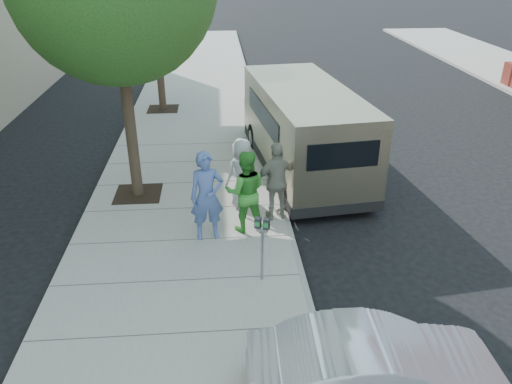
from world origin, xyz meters
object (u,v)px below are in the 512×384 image
sedan (376,370)px  person_striped_polo (277,182)px  person_green_shirt (246,192)px  person_gray_shirt (242,173)px  parking_meter (262,236)px  person_officer (207,196)px  van (303,128)px

sedan → person_striped_polo: (-0.80, 5.33, 0.50)m
person_green_shirt → person_gray_shirt: 1.23m
person_striped_polo → person_green_shirt: bearing=18.5°
parking_meter → person_green_shirt: 1.96m
parking_meter → person_green_shirt: person_green_shirt is taller
person_striped_polo → person_officer: bearing=11.8°
person_green_shirt → person_gray_shirt: (-0.01, 1.23, -0.09)m
parking_meter → van: bearing=93.8°
sedan → person_striped_polo: 5.42m
person_green_shirt → person_striped_polo: bearing=-148.0°
person_officer → person_gray_shirt: person_officer is taller
parking_meter → sedan: size_ratio=0.37×
person_officer → person_striped_polo: 1.80m
person_striped_polo → van: bearing=-122.6°
sedan → person_green_shirt: size_ratio=1.92×
person_officer → person_green_shirt: (0.86, 0.28, -0.06)m
sedan → person_striped_polo: person_striped_polo is taller
person_officer → parking_meter: bearing=-66.6°
sedan → person_gray_shirt: person_gray_shirt is taller
person_gray_shirt → person_striped_polo: 1.09m
person_green_shirt → parking_meter: bearing=96.2°
van → person_green_shirt: bearing=-124.7°
parking_meter → person_officer: 1.98m
parking_meter → person_striped_polo: person_striped_polo is taller
sedan → person_green_shirt: (-1.57, 4.86, 0.50)m
van → person_striped_polo: size_ratio=3.67×
sedan → person_officer: (-2.43, 4.58, 0.56)m
van → person_gray_shirt: van is taller
parking_meter → person_gray_shirt: person_gray_shirt is taller
sedan → van: bearing=-1.0°
person_officer → person_striped_polo: size_ratio=1.06×
sedan → person_green_shirt: person_green_shirt is taller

